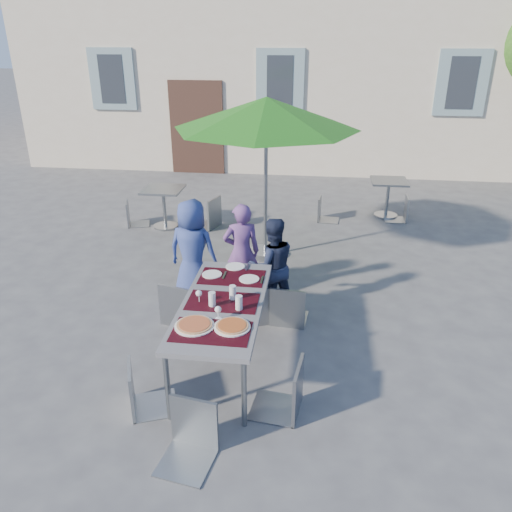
# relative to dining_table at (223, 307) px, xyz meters

# --- Properties ---
(ground) EXTENTS (90.00, 90.00, 0.00)m
(ground) POSITION_rel_dining_table_xyz_m (-0.09, 0.26, -0.70)
(ground) COLOR #48484A
(ground) RESTS_ON ground
(dining_table) EXTENTS (0.80, 1.85, 0.76)m
(dining_table) POSITION_rel_dining_table_xyz_m (0.00, 0.00, 0.00)
(dining_table) COLOR #4A4A4F
(dining_table) RESTS_ON ground
(pizza_near_left) EXTENTS (0.37, 0.37, 0.03)m
(pizza_near_left) POSITION_rel_dining_table_xyz_m (-0.17, -0.49, 0.07)
(pizza_near_left) COLOR white
(pizza_near_left) RESTS_ON dining_table
(pizza_near_right) EXTENTS (0.34, 0.34, 0.03)m
(pizza_near_right) POSITION_rel_dining_table_xyz_m (0.18, -0.46, 0.07)
(pizza_near_right) COLOR white
(pizza_near_right) RESTS_ON dining_table
(glassware) EXTENTS (0.48, 0.45, 0.15)m
(glassware) POSITION_rel_dining_table_xyz_m (0.03, -0.08, 0.13)
(glassware) COLOR silver
(glassware) RESTS_ON dining_table
(place_settings) EXTENTS (0.68, 0.51, 0.01)m
(place_settings) POSITION_rel_dining_table_xyz_m (-0.01, 0.63, 0.06)
(place_settings) COLOR white
(place_settings) RESTS_ON dining_table
(child_0) EXTENTS (0.72, 0.54, 1.34)m
(child_0) POSITION_rel_dining_table_xyz_m (-0.65, 1.38, -0.02)
(child_0) COLOR navy
(child_0) RESTS_ON ground
(child_1) EXTENTS (0.54, 0.42, 1.30)m
(child_1) POSITION_rel_dining_table_xyz_m (-0.04, 1.46, -0.05)
(child_1) COLOR #643D7D
(child_1) RESTS_ON ground
(child_2) EXTENTS (0.68, 0.54, 1.23)m
(child_2) POSITION_rel_dining_table_xyz_m (0.38, 1.19, -0.08)
(child_2) COLOR #1A213A
(child_2) RESTS_ON ground
(chair_0) EXTENTS (0.54, 0.54, 1.01)m
(chair_0) POSITION_rel_dining_table_xyz_m (-0.66, 0.75, -0.10)
(chair_0) COLOR gray
(chair_0) RESTS_ON ground
(chair_1) EXTENTS (0.53, 0.54, 0.91)m
(chair_1) POSITION_rel_dining_table_xyz_m (0.21, 0.87, -0.16)
(chair_1) COLOR gray
(chair_1) RESTS_ON ground
(chair_2) EXTENTS (0.46, 0.46, 0.95)m
(chair_2) POSITION_rel_dining_table_xyz_m (0.61, 0.90, -0.14)
(chair_2) COLOR gray
(chair_2) RESTS_ON ground
(chair_3) EXTENTS (0.52, 0.52, 0.90)m
(chair_3) POSITION_rel_dining_table_xyz_m (-0.62, -0.76, -0.17)
(chair_3) COLOR #92999D
(chair_3) RESTS_ON ground
(chair_4) EXTENTS (0.49, 0.48, 0.98)m
(chair_4) POSITION_rel_dining_table_xyz_m (0.70, -0.63, -0.12)
(chair_4) COLOR gray
(chair_4) RESTS_ON ground
(chair_5) EXTENTS (0.48, 0.49, 0.94)m
(chair_5) POSITION_rel_dining_table_xyz_m (-0.05, -1.26, -0.15)
(chair_5) COLOR gray
(chair_5) RESTS_ON ground
(patio_umbrella) EXTENTS (2.66, 2.66, 2.40)m
(patio_umbrella) POSITION_rel_dining_table_xyz_m (0.12, 2.85, 1.47)
(patio_umbrella) COLOR #A0A2A7
(patio_umbrella) RESTS_ON ground
(cafe_table_0) EXTENTS (0.67, 0.67, 0.72)m
(cafe_table_0) POSITION_rel_dining_table_xyz_m (-1.80, 3.88, -0.21)
(cafe_table_0) COLOR #A0A2A7
(cafe_table_0) RESTS_ON ground
(bg_chair_l_0) EXTENTS (0.47, 0.47, 0.84)m
(bg_chair_l_0) POSITION_rel_dining_table_xyz_m (-2.41, 3.93, -0.21)
(bg_chair_l_0) COLOR gray
(bg_chair_l_0) RESTS_ON ground
(bg_chair_r_0) EXTENTS (0.58, 0.58, 1.03)m
(bg_chair_r_0) POSITION_rel_dining_table_xyz_m (-1.01, 3.99, -0.09)
(bg_chair_r_0) COLOR gray
(bg_chair_r_0) RESTS_ON ground
(cafe_table_1) EXTENTS (0.66, 0.66, 0.70)m
(cafe_table_1) POSITION_rel_dining_table_xyz_m (2.20, 4.98, -0.23)
(cafe_table_1) COLOR #A0A2A7
(cafe_table_1) RESTS_ON ground
(bg_chair_l_1) EXTENTS (0.41, 0.41, 0.85)m
(bg_chair_l_1) POSITION_rel_dining_table_xyz_m (1.03, 4.61, -0.21)
(bg_chair_l_1) COLOR gray
(bg_chair_l_1) RESTS_ON ground
(bg_chair_r_1) EXTENTS (0.40, 0.40, 0.88)m
(bg_chair_r_1) POSITION_rel_dining_table_xyz_m (2.44, 4.78, -0.19)
(bg_chair_r_1) COLOR #93999E
(bg_chair_r_1) RESTS_ON ground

